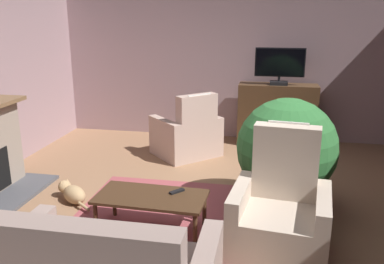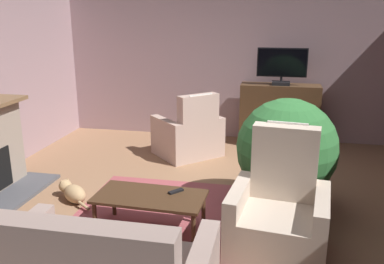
{
  "view_description": "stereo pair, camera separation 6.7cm",
  "coord_description": "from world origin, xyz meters",
  "px_view_note": "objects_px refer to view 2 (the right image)",
  "views": [
    {
      "loc": [
        0.68,
        -4.39,
        2.2
      ],
      "look_at": [
        -0.18,
        0.21,
        0.86
      ],
      "focal_mm": 38.61,
      "sensor_mm": 36.0,
      "label": 1
    },
    {
      "loc": [
        0.75,
        -4.37,
        2.2
      ],
      "look_at": [
        -0.18,
        0.21,
        0.86
      ],
      "focal_mm": 38.61,
      "sensor_mm": 36.0,
      "label": 2
    }
  ],
  "objects_px": {
    "tv_cabinet": "(279,116)",
    "armchair_facing_sofa": "(189,135)",
    "potted_plant_leafy_by_curtain": "(287,150)",
    "cat": "(73,192)",
    "coffee_table": "(150,199)",
    "tv_remote": "(176,191)",
    "television": "(282,65)",
    "armchair_angled_to_table": "(279,215)"
  },
  "relations": [
    {
      "from": "tv_cabinet",
      "to": "television",
      "type": "xyz_separation_m",
      "value": [
        -0.0,
        -0.05,
        0.88
      ]
    },
    {
      "from": "coffee_table",
      "to": "armchair_facing_sofa",
      "type": "relative_size",
      "value": 0.94
    },
    {
      "from": "tv_cabinet",
      "to": "cat",
      "type": "relative_size",
      "value": 2.28
    },
    {
      "from": "armchair_facing_sofa",
      "to": "cat",
      "type": "relative_size",
      "value": 2.09
    },
    {
      "from": "tv_cabinet",
      "to": "armchair_facing_sofa",
      "type": "relative_size",
      "value": 1.09
    },
    {
      "from": "tv_cabinet",
      "to": "armchair_angled_to_table",
      "type": "height_order",
      "value": "armchair_angled_to_table"
    },
    {
      "from": "television",
      "to": "potted_plant_leafy_by_curtain",
      "type": "xyz_separation_m",
      "value": [
        0.07,
        -2.48,
        -0.65
      ]
    },
    {
      "from": "tv_cabinet",
      "to": "cat",
      "type": "height_order",
      "value": "tv_cabinet"
    },
    {
      "from": "potted_plant_leafy_by_curtain",
      "to": "armchair_facing_sofa",
      "type": "bearing_deg",
      "value": 131.57
    },
    {
      "from": "potted_plant_leafy_by_curtain",
      "to": "tv_remote",
      "type": "bearing_deg",
      "value": -149.28
    },
    {
      "from": "television",
      "to": "coffee_table",
      "type": "distance_m",
      "value": 3.66
    },
    {
      "from": "coffee_table",
      "to": "cat",
      "type": "xyz_separation_m",
      "value": [
        -1.14,
        0.51,
        -0.25
      ]
    },
    {
      "from": "cat",
      "to": "armchair_angled_to_table",
      "type": "bearing_deg",
      "value": -13.87
    },
    {
      "from": "tv_cabinet",
      "to": "armchair_angled_to_table",
      "type": "bearing_deg",
      "value": -89.87
    },
    {
      "from": "television",
      "to": "tv_remote",
      "type": "distance_m",
      "value": 3.45
    },
    {
      "from": "potted_plant_leafy_by_curtain",
      "to": "cat",
      "type": "relative_size",
      "value": 2.25
    },
    {
      "from": "television",
      "to": "potted_plant_leafy_by_curtain",
      "type": "relative_size",
      "value": 0.62
    },
    {
      "from": "television",
      "to": "armchair_angled_to_table",
      "type": "bearing_deg",
      "value": -89.87
    },
    {
      "from": "coffee_table",
      "to": "potted_plant_leafy_by_curtain",
      "type": "xyz_separation_m",
      "value": [
        1.37,
        0.79,
        0.36
      ]
    },
    {
      "from": "armchair_angled_to_table",
      "to": "television",
      "type": "bearing_deg",
      "value": 90.13
    },
    {
      "from": "coffee_table",
      "to": "armchair_facing_sofa",
      "type": "bearing_deg",
      "value": 92.36
    },
    {
      "from": "armchair_angled_to_table",
      "to": "cat",
      "type": "height_order",
      "value": "armchair_angled_to_table"
    },
    {
      "from": "tv_cabinet",
      "to": "coffee_table",
      "type": "relative_size",
      "value": 1.16
    },
    {
      "from": "tv_cabinet",
      "to": "armchair_angled_to_table",
      "type": "xyz_separation_m",
      "value": [
        0.01,
        -3.42,
        -0.14
      ]
    },
    {
      "from": "tv_cabinet",
      "to": "coffee_table",
      "type": "xyz_separation_m",
      "value": [
        -1.29,
        -3.33,
        -0.14
      ]
    },
    {
      "from": "armchair_facing_sofa",
      "to": "potted_plant_leafy_by_curtain",
      "type": "xyz_separation_m",
      "value": [
        1.47,
        -1.65,
        0.4
      ]
    },
    {
      "from": "armchair_facing_sofa",
      "to": "potted_plant_leafy_by_curtain",
      "type": "relative_size",
      "value": 0.93
    },
    {
      "from": "television",
      "to": "coffee_table",
      "type": "height_order",
      "value": "television"
    },
    {
      "from": "armchair_facing_sofa",
      "to": "coffee_table",
      "type": "bearing_deg",
      "value": -87.64
    },
    {
      "from": "television",
      "to": "potted_plant_leafy_by_curtain",
      "type": "distance_m",
      "value": 2.57
    },
    {
      "from": "armchair_facing_sofa",
      "to": "television",
      "type": "bearing_deg",
      "value": 30.74
    },
    {
      "from": "potted_plant_leafy_by_curtain",
      "to": "cat",
      "type": "xyz_separation_m",
      "value": [
        -2.5,
        -0.29,
        -0.62
      ]
    },
    {
      "from": "tv_cabinet",
      "to": "armchair_facing_sofa",
      "type": "distance_m",
      "value": 1.66
    },
    {
      "from": "television",
      "to": "armchair_angled_to_table",
      "type": "relative_size",
      "value": 0.68
    },
    {
      "from": "tv_remote",
      "to": "cat",
      "type": "bearing_deg",
      "value": 115.68
    },
    {
      "from": "potted_plant_leafy_by_curtain",
      "to": "coffee_table",
      "type": "bearing_deg",
      "value": -149.86
    },
    {
      "from": "armchair_angled_to_table",
      "to": "tv_remote",
      "type": "bearing_deg",
      "value": 168.08
    },
    {
      "from": "coffee_table",
      "to": "tv_remote",
      "type": "bearing_deg",
      "value": 27.34
    },
    {
      "from": "tv_cabinet",
      "to": "television",
      "type": "distance_m",
      "value": 0.88
    },
    {
      "from": "coffee_table",
      "to": "armchair_facing_sofa",
      "type": "xyz_separation_m",
      "value": [
        -0.1,
        2.45,
        -0.03
      ]
    },
    {
      "from": "coffee_table",
      "to": "tv_remote",
      "type": "height_order",
      "value": "tv_remote"
    },
    {
      "from": "coffee_table",
      "to": "armchair_angled_to_table",
      "type": "bearing_deg",
      "value": -4.27
    }
  ]
}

